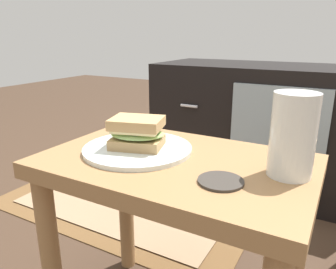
{
  "coord_description": "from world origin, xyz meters",
  "views": [
    {
      "loc": [
        0.3,
        -0.56,
        0.71
      ],
      "look_at": [
        -0.02,
        0.0,
        0.51
      ],
      "focal_mm": 34.73,
      "sensor_mm": 36.0,
      "label": 1
    }
  ],
  "objects_px": {
    "plate": "(138,148)",
    "sandwich_front": "(138,132)",
    "tv_cabinet": "(260,127)",
    "coaster": "(221,181)",
    "beer_glass": "(293,137)"
  },
  "relations": [
    {
      "from": "tv_cabinet",
      "to": "coaster",
      "type": "xyz_separation_m",
      "value": [
        0.17,
        -1.01,
        0.17
      ]
    },
    {
      "from": "sandwich_front",
      "to": "beer_glass",
      "type": "height_order",
      "value": "beer_glass"
    },
    {
      "from": "beer_glass",
      "to": "tv_cabinet",
      "type": "bearing_deg",
      "value": 106.21
    },
    {
      "from": "tv_cabinet",
      "to": "coaster",
      "type": "distance_m",
      "value": 1.04
    },
    {
      "from": "plate",
      "to": "sandwich_front",
      "type": "relative_size",
      "value": 1.73
    },
    {
      "from": "tv_cabinet",
      "to": "sandwich_front",
      "type": "height_order",
      "value": "tv_cabinet"
    },
    {
      "from": "plate",
      "to": "beer_glass",
      "type": "distance_m",
      "value": 0.33
    },
    {
      "from": "sandwich_front",
      "to": "coaster",
      "type": "bearing_deg",
      "value": -17.04
    },
    {
      "from": "tv_cabinet",
      "to": "beer_glass",
      "type": "distance_m",
      "value": 0.99
    },
    {
      "from": "tv_cabinet",
      "to": "sandwich_front",
      "type": "relative_size",
      "value": 6.87
    },
    {
      "from": "plate",
      "to": "tv_cabinet",
      "type": "bearing_deg",
      "value": 87.01
    },
    {
      "from": "sandwich_front",
      "to": "tv_cabinet",
      "type": "bearing_deg",
      "value": 87.01
    },
    {
      "from": "sandwich_front",
      "to": "coaster",
      "type": "relative_size",
      "value": 1.71
    },
    {
      "from": "sandwich_front",
      "to": "beer_glass",
      "type": "relative_size",
      "value": 0.91
    },
    {
      "from": "plate",
      "to": "sandwich_front",
      "type": "distance_m",
      "value": 0.04
    }
  ]
}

